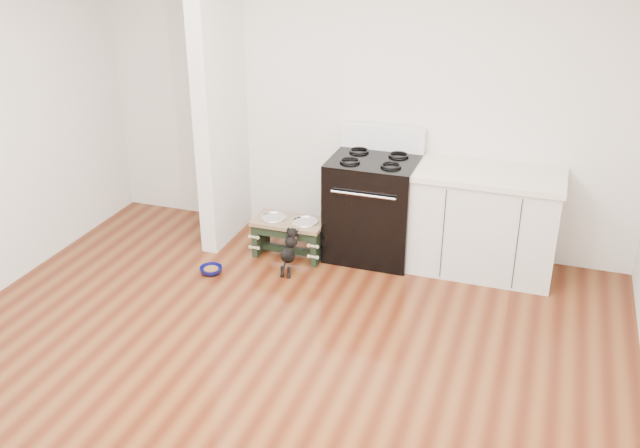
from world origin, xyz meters
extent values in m
plane|color=#491C0D|center=(0.00, 0.00, 0.00)|extent=(5.00, 5.00, 0.00)
plane|color=silver|center=(0.00, 2.50, 1.35)|extent=(5.00, 0.00, 5.00)
cube|color=silver|center=(-1.18, 2.10, 1.35)|extent=(0.15, 0.80, 2.70)
cube|color=black|center=(0.25, 2.15, 0.46)|extent=(0.76, 0.65, 0.92)
cube|color=black|center=(0.25, 1.84, 0.40)|extent=(0.58, 0.02, 0.50)
cylinder|color=silver|center=(0.25, 1.80, 0.72)|extent=(0.56, 0.02, 0.02)
cube|color=white|center=(0.25, 2.43, 1.03)|extent=(0.76, 0.08, 0.22)
torus|color=black|center=(0.07, 2.01, 0.93)|extent=(0.18, 0.18, 0.02)
torus|color=black|center=(0.43, 2.01, 0.93)|extent=(0.18, 0.18, 0.02)
torus|color=black|center=(0.07, 2.29, 0.93)|extent=(0.18, 0.18, 0.02)
torus|color=black|center=(0.43, 2.29, 0.93)|extent=(0.18, 0.18, 0.02)
cube|color=silver|center=(1.23, 2.18, 0.43)|extent=(1.20, 0.60, 0.86)
cube|color=beige|center=(1.23, 2.18, 0.89)|extent=(1.24, 0.64, 0.05)
cube|color=black|center=(1.23, 1.92, 0.05)|extent=(1.20, 0.06, 0.10)
cube|color=black|center=(-0.73, 1.89, 0.16)|extent=(0.05, 0.31, 0.32)
cube|color=black|center=(-0.17, 1.89, 0.16)|extent=(0.05, 0.31, 0.32)
cube|color=black|center=(-0.45, 1.75, 0.28)|extent=(0.51, 0.03, 0.08)
cube|color=black|center=(-0.45, 1.89, 0.05)|extent=(0.51, 0.05, 0.05)
cube|color=brown|center=(-0.45, 1.89, 0.33)|extent=(0.64, 0.34, 0.04)
cylinder|color=silver|center=(-0.60, 1.89, 0.34)|extent=(0.22, 0.22, 0.04)
cylinder|color=silver|center=(-0.30, 1.89, 0.34)|extent=(0.22, 0.22, 0.04)
torus|color=silver|center=(-0.60, 1.89, 0.36)|extent=(0.25, 0.25, 0.02)
torus|color=silver|center=(-0.30, 1.89, 0.36)|extent=(0.25, 0.25, 0.02)
cylinder|color=black|center=(-0.37, 1.49, 0.05)|extent=(0.03, 0.03, 0.10)
cylinder|color=black|center=(-0.31, 1.49, 0.05)|extent=(0.03, 0.03, 0.10)
sphere|color=black|center=(-0.37, 1.48, 0.01)|extent=(0.04, 0.04, 0.04)
sphere|color=black|center=(-0.31, 1.48, 0.01)|extent=(0.04, 0.04, 0.04)
ellipsoid|color=black|center=(-0.34, 1.55, 0.18)|extent=(0.11, 0.26, 0.23)
sphere|color=black|center=(-0.34, 1.64, 0.27)|extent=(0.11, 0.11, 0.11)
sphere|color=black|center=(-0.34, 1.67, 0.34)|extent=(0.09, 0.09, 0.09)
sphere|color=black|center=(-0.37, 1.73, 0.34)|extent=(0.03, 0.03, 0.03)
sphere|color=black|center=(-0.31, 1.73, 0.34)|extent=(0.03, 0.03, 0.03)
cylinder|color=black|center=(-0.34, 1.45, 0.10)|extent=(0.02, 0.07, 0.08)
torus|color=#E0425D|center=(-0.34, 1.65, 0.30)|extent=(0.09, 0.06, 0.08)
imported|color=#0B0B50|center=(-0.97, 1.34, 0.03)|extent=(0.24, 0.24, 0.06)
cylinder|color=#553B18|center=(-0.97, 1.34, 0.04)|extent=(0.13, 0.13, 0.03)
camera|label=1|loc=(1.69, -3.52, 3.00)|focal=40.00mm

